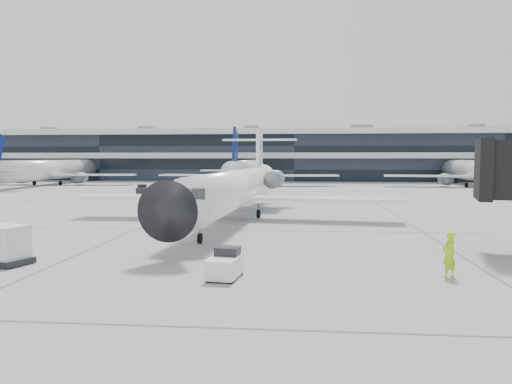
# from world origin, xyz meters

# --- Properties ---
(ground) EXTENTS (220.00, 220.00, 0.00)m
(ground) POSITION_xyz_m (0.00, 0.00, 0.00)
(ground) COLOR gray
(ground) RESTS_ON ground
(terminal) EXTENTS (170.00, 22.00, 10.00)m
(terminal) POSITION_xyz_m (0.00, 82.00, 5.00)
(terminal) COLOR black
(terminal) RESTS_ON ground
(bg_jet_left) EXTENTS (32.00, 40.00, 9.60)m
(bg_jet_left) POSITION_xyz_m (-45.00, 55.00, 0.00)
(bg_jet_left) COLOR silver
(bg_jet_left) RESTS_ON ground
(bg_jet_center) EXTENTS (32.00, 40.00, 9.60)m
(bg_jet_center) POSITION_xyz_m (-8.00, 55.00, 0.00)
(bg_jet_center) COLOR silver
(bg_jet_center) RESTS_ON ground
(bg_jet_right) EXTENTS (32.00, 40.00, 9.60)m
(bg_jet_right) POSITION_xyz_m (32.00, 55.00, 0.00)
(bg_jet_right) COLOR silver
(bg_jet_right) RESTS_ON ground
(regional_jet) EXTENTS (26.86, 33.52, 7.74)m
(regional_jet) POSITION_xyz_m (-3.66, 5.98, 2.64)
(regional_jet) COLOR white
(regional_jet) RESTS_ON ground
(ramp_worker) EXTENTS (0.87, 0.81, 2.00)m
(ramp_worker) POSITION_xyz_m (8.00, -12.84, 1.00)
(ramp_worker) COLOR #B3E418
(ramp_worker) RESTS_ON ground
(baggage_tug) EXTENTS (1.44, 2.14, 1.27)m
(baggage_tug) POSITION_xyz_m (-1.49, -13.81, 0.57)
(baggage_tug) COLOR white
(baggage_tug) RESTS_ON ground
(cargo_uld) EXTENTS (2.66, 2.28, 1.84)m
(cargo_uld) POSITION_xyz_m (-12.40, -12.14, 0.92)
(cargo_uld) COLOR black
(cargo_uld) RESTS_ON ground
(traffic_cone) EXTENTS (0.47, 0.47, 0.55)m
(traffic_cone) POSITION_xyz_m (-6.39, 9.74, 0.26)
(traffic_cone) COLOR #DF5A0B
(traffic_cone) RESTS_ON ground
(far_tug) EXTENTS (1.85, 2.58, 1.48)m
(far_tug) POSITION_xyz_m (-19.69, 30.46, 0.67)
(far_tug) COLOR black
(far_tug) RESTS_ON ground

